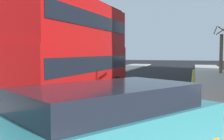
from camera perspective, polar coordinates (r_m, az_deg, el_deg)
sidewalk_left at (r=21.12m, az=-14.38°, el=-3.47°), size 4.00×80.00×0.14m
kerb_line_outer at (r=16.10m, az=16.72°, el=-5.98°), size 0.10×56.00×0.01m
kerb_line_inner at (r=16.10m, az=16.15°, el=-5.97°), size 0.10×56.00×0.01m
double_decker_bus_away at (r=15.62m, az=-7.36°, el=4.99°), size 3.17×10.91×5.64m
street_tree_mid at (r=35.50m, az=22.00°, el=3.71°), size 1.93×1.77×5.84m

